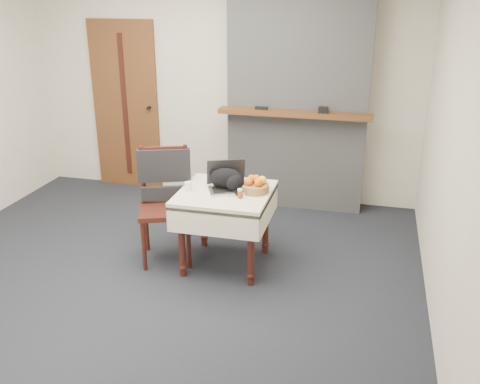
% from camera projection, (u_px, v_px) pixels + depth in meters
% --- Properties ---
extents(ground, '(4.50, 4.50, 0.00)m').
position_uv_depth(ground, '(161.00, 270.00, 4.73)').
color(ground, black).
rests_on(ground, ground).
extents(room_shell, '(4.52, 4.01, 2.61)m').
position_uv_depth(room_shell, '(171.00, 60.00, 4.51)').
color(room_shell, beige).
rests_on(room_shell, ground).
extents(door, '(0.82, 0.10, 2.00)m').
position_uv_depth(door, '(126.00, 106.00, 6.43)').
color(door, brown).
rests_on(door, ground).
extents(chimney, '(1.62, 0.48, 2.60)m').
position_uv_depth(chimney, '(298.00, 91.00, 5.72)').
color(chimney, gray).
rests_on(chimney, ground).
extents(side_table, '(0.78, 0.78, 0.70)m').
position_uv_depth(side_table, '(225.00, 203.00, 4.62)').
color(side_table, black).
rests_on(side_table, ground).
extents(laptop, '(0.42, 0.40, 0.25)m').
position_uv_depth(laptop, '(227.00, 182.00, 4.61)').
color(laptop, '#B7B7BC').
rests_on(laptop, side_table).
extents(cat, '(0.39, 0.33, 0.22)m').
position_uv_depth(cat, '(227.00, 179.00, 4.59)').
color(cat, black).
rests_on(cat, side_table).
extents(cream_jar, '(0.06, 0.06, 0.07)m').
position_uv_depth(cream_jar, '(188.00, 186.00, 4.60)').
color(cream_jar, white).
rests_on(cream_jar, side_table).
extents(pill_bottle, '(0.04, 0.04, 0.08)m').
position_uv_depth(pill_bottle, '(240.00, 193.00, 4.42)').
color(pill_bottle, '#9F3A13').
rests_on(pill_bottle, side_table).
extents(fruit_basket, '(0.24, 0.24, 0.14)m').
position_uv_depth(fruit_basket, '(255.00, 186.00, 4.55)').
color(fruit_basket, olive).
rests_on(fruit_basket, side_table).
extents(desk_clutter, '(0.13, 0.07, 0.01)m').
position_uv_depth(desk_clutter, '(241.00, 191.00, 4.58)').
color(desk_clutter, black).
rests_on(desk_clutter, side_table).
extents(chair, '(0.59, 0.58, 1.02)m').
position_uv_depth(chair, '(165.00, 188.00, 4.79)').
color(chair, black).
rests_on(chair, ground).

